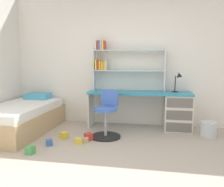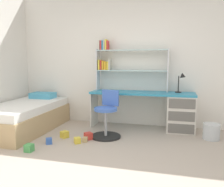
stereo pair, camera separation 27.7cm
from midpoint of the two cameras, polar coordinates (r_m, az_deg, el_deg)
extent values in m
cube|color=#B2A393|center=(2.94, -2.55, -18.90)|extent=(6.04, 5.53, 0.02)
cube|color=white|center=(4.89, 3.46, 8.32)|extent=(6.04, 0.06, 2.72)
cube|color=teal|center=(4.61, 4.96, 0.16)|extent=(1.99, 0.52, 0.04)
cube|color=silver|center=(4.66, 14.07, -4.47)|extent=(0.51, 0.49, 0.68)
cube|color=silver|center=(4.86, -6.71, -3.79)|extent=(0.03, 0.47, 0.68)
cube|color=#64625E|center=(4.47, 14.17, -8.01)|extent=(0.46, 0.01, 0.17)
cube|color=#64625E|center=(4.42, 14.26, -5.16)|extent=(0.46, 0.01, 0.17)
cube|color=#64625E|center=(4.37, 14.36, -2.24)|extent=(0.46, 0.01, 0.17)
cube|color=silver|center=(4.89, -5.87, 5.75)|extent=(0.02, 0.22, 0.84)
cube|color=silver|center=(4.69, 11.01, 5.57)|extent=(0.02, 0.22, 0.84)
cube|color=silver|center=(4.74, 2.40, 5.60)|extent=(1.39, 0.22, 0.02)
cube|color=silver|center=(4.74, 2.42, 10.43)|extent=(1.39, 0.22, 0.02)
cube|color=yellow|center=(4.87, -5.38, 6.96)|extent=(0.03, 0.20, 0.21)
cube|color=red|center=(4.86, -4.96, 6.87)|extent=(0.03, 0.15, 0.19)
cube|color=gold|center=(4.85, -4.47, 6.83)|extent=(0.03, 0.18, 0.18)
cube|color=gold|center=(4.84, -3.93, 6.74)|extent=(0.04, 0.18, 0.17)
cube|color=yellow|center=(4.83, -3.39, 6.76)|extent=(0.04, 0.13, 0.17)
cube|color=beige|center=(4.82, -2.97, 7.09)|extent=(0.02, 0.15, 0.22)
cube|color=beige|center=(4.88, -5.42, 11.58)|extent=(0.03, 0.19, 0.20)
cube|color=red|center=(4.87, -4.95, 11.55)|extent=(0.03, 0.18, 0.19)
cube|color=#338CBF|center=(4.86, -4.58, 11.58)|extent=(0.02, 0.18, 0.19)
cube|color=beige|center=(4.85, -4.25, 11.55)|extent=(0.03, 0.14, 0.18)
cube|color=yellow|center=(4.85, -3.80, 11.72)|extent=(0.03, 0.16, 0.21)
cube|color=red|center=(4.84, -3.45, 11.57)|extent=(0.02, 0.15, 0.18)
cylinder|color=black|center=(4.69, 13.38, 0.45)|extent=(0.12, 0.12, 0.02)
cylinder|color=black|center=(4.67, 13.44, 2.37)|extent=(0.02, 0.02, 0.30)
cone|color=black|center=(4.61, 14.52, 4.15)|extent=(0.12, 0.11, 0.13)
cylinder|color=black|center=(4.17, -3.50, -10.36)|extent=(0.52, 0.52, 0.03)
cylinder|color=#A5A8AD|center=(4.10, -3.53, -7.42)|extent=(0.05, 0.05, 0.47)
cylinder|color=#3F66BF|center=(4.04, -3.56, -3.85)|extent=(0.40, 0.40, 0.05)
cube|color=#3F66BF|center=(4.17, -2.47, -1.04)|extent=(0.32, 0.11, 0.28)
cube|color=tan|center=(4.79, -22.87, -6.41)|extent=(1.01, 1.89, 0.38)
cube|color=white|center=(4.73, -23.04, -3.36)|extent=(0.95, 1.83, 0.14)
cube|color=#4CA5CC|center=(5.29, -18.99, -0.61)|extent=(0.50, 0.32, 0.12)
cylinder|color=silver|center=(4.42, 20.71, -8.17)|extent=(0.28, 0.28, 0.27)
cube|color=#479E51|center=(3.69, -21.30, -12.68)|extent=(0.12, 0.12, 0.11)
cube|color=red|center=(4.05, -7.70, -10.33)|extent=(0.16, 0.16, 0.12)
cube|color=tan|center=(3.94, -8.41, -11.14)|extent=(0.09, 0.09, 0.08)
cube|color=#3860B7|center=(3.93, -16.98, -11.32)|extent=(0.13, 0.13, 0.09)
cube|color=gold|center=(3.88, -10.24, -11.33)|extent=(0.14, 0.14, 0.10)
cube|color=gold|center=(4.19, -13.49, -9.88)|extent=(0.15, 0.15, 0.11)
camera|label=1|loc=(0.14, -92.00, -0.27)|focal=37.72mm
camera|label=2|loc=(0.14, 88.00, 0.27)|focal=37.72mm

